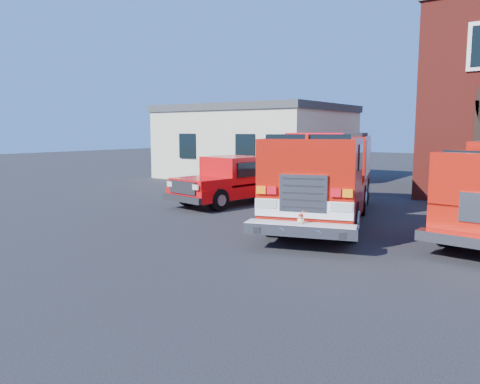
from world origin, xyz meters
The scene contains 4 objects.
ground centered at (0.00, 0.00, 0.00)m, with size 100.00×100.00×0.00m, color black.
side_building centered at (-9.00, 13.00, 2.20)m, with size 10.20×8.20×4.35m.
fire_engine centered at (0.40, 3.07, 1.46)m, with size 5.23×9.46×2.81m.
pickup_truck centered at (-3.92, 4.05, 0.88)m, with size 2.87×5.93×1.86m.
Camera 1 is at (6.98, -10.89, 2.88)m, focal length 35.00 mm.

